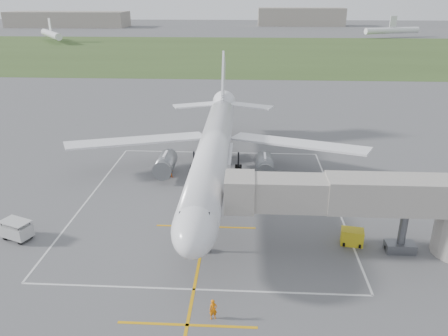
# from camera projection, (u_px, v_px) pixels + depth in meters

# --- Properties ---
(ground) EXTENTS (700.00, 700.00, 0.00)m
(ground) POSITION_uv_depth(u_px,v_px,m) (214.00, 186.00, 53.12)
(ground) COLOR #555557
(ground) RESTS_ON ground
(grass_strip) EXTENTS (700.00, 120.00, 0.02)m
(grass_strip) POSITION_uv_depth(u_px,v_px,m) (239.00, 52.00, 173.52)
(grass_strip) COLOR #384F22
(grass_strip) RESTS_ON ground
(apron_markings) EXTENTS (28.20, 60.00, 0.01)m
(apron_markings) POSITION_uv_depth(u_px,v_px,m) (209.00, 208.00, 47.73)
(apron_markings) COLOR orange
(apron_markings) RESTS_ON ground
(airliner) EXTENTS (38.93, 46.75, 13.52)m
(airliner) POSITION_uv_depth(u_px,v_px,m) (214.00, 150.00, 52.17)
(airliner) COLOR white
(airliner) RESTS_ON ground
(jet_bridge) EXTENTS (23.40, 5.00, 7.20)m
(jet_bridge) POSITION_uv_depth(u_px,v_px,m) (381.00, 204.00, 38.03)
(jet_bridge) COLOR gray
(jet_bridge) RESTS_ON ground
(gpu_unit) EXTENTS (2.22, 1.72, 1.52)m
(gpu_unit) POSITION_uv_depth(u_px,v_px,m) (352.00, 237.00, 40.58)
(gpu_unit) COLOR gold
(gpu_unit) RESTS_ON ground
(baggage_cart) EXTENTS (3.19, 2.58, 1.93)m
(baggage_cart) POSITION_uv_depth(u_px,v_px,m) (17.00, 230.00, 41.33)
(baggage_cart) COLOR #B7B7B7
(baggage_cart) RESTS_ON ground
(ramp_worker_nose) EXTENTS (0.66, 0.52, 1.59)m
(ramp_worker_nose) POSITION_uv_depth(u_px,v_px,m) (213.00, 309.00, 31.22)
(ramp_worker_nose) COLOR orange
(ramp_worker_nose) RESTS_ON ground
(ramp_worker_wing) EXTENTS (0.98, 0.92, 1.60)m
(ramp_worker_wing) POSITION_uv_depth(u_px,v_px,m) (171.00, 171.00, 55.49)
(ramp_worker_wing) COLOR orange
(ramp_worker_wing) RESTS_ON ground
(distant_hangars) EXTENTS (345.00, 49.00, 12.00)m
(distant_hangars) POSITION_uv_depth(u_px,v_px,m) (220.00, 19.00, 297.65)
(distant_hangars) COLOR gray
(distant_hangars) RESTS_ON ground
(distant_aircraft) EXTENTS (194.44, 53.06, 8.85)m
(distant_aircraft) POSITION_uv_depth(u_px,v_px,m) (230.00, 32.00, 217.23)
(distant_aircraft) COLOR white
(distant_aircraft) RESTS_ON ground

